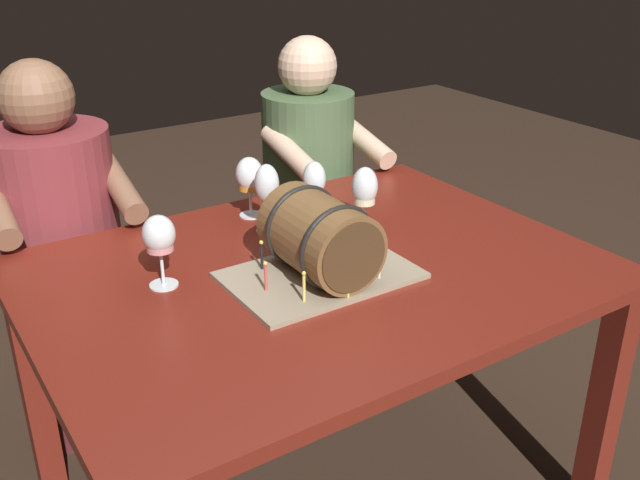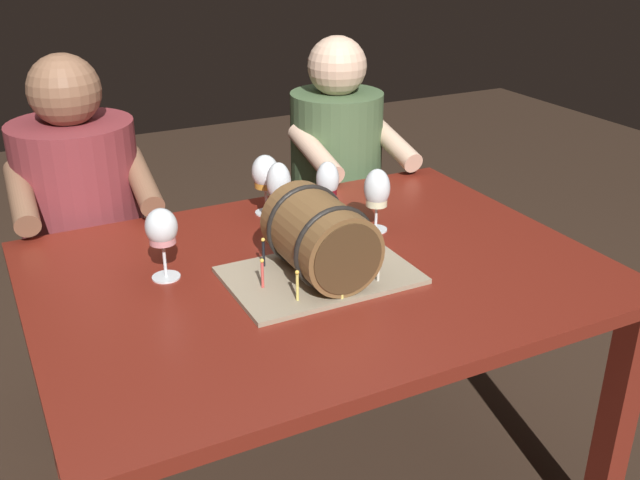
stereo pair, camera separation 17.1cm
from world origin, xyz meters
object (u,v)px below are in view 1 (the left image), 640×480
at_px(wine_glass_empty, 267,186).
at_px(wine_glass_amber, 249,177).
at_px(person_seated_left, 64,265).
at_px(person_seated_right, 309,213).
at_px(wine_glass_red, 314,182).
at_px(dining_table, 315,302).
at_px(wine_glass_white, 365,189).
at_px(barrel_cake, 320,241).
at_px(wine_glass_rose, 159,237).

height_order(wine_glass_empty, wine_glass_amber, wine_glass_empty).
distance_m(wine_glass_amber, person_seated_left, 0.66).
bearing_deg(person_seated_right, wine_glass_red, -120.64).
relative_size(dining_table, wine_glass_white, 7.75).
bearing_deg(wine_glass_amber, barrel_cake, -95.87).
height_order(barrel_cake, wine_glass_rose, barrel_cake).
distance_m(dining_table, wine_glass_white, 0.35).
distance_m(dining_table, wine_glass_red, 0.36).
height_order(dining_table, person_seated_right, person_seated_right).
distance_m(wine_glass_red, person_seated_right, 0.67).
xyz_separation_m(dining_table, wine_glass_red, (0.15, 0.24, 0.22)).
relative_size(wine_glass_red, person_seated_right, 0.15).
distance_m(dining_table, person_seated_left, 0.87).
bearing_deg(wine_glass_rose, wine_glass_amber, 35.49).
bearing_deg(wine_glass_amber, wine_glass_red, -50.03).
height_order(wine_glass_empty, wine_glass_red, wine_glass_empty).
distance_m(barrel_cake, wine_glass_empty, 0.32).
xyz_separation_m(wine_glass_white, person_seated_right, (0.20, 0.61, -0.33)).
xyz_separation_m(wine_glass_amber, person_seated_left, (-0.47, 0.35, -0.30)).
bearing_deg(wine_glass_amber, person_seated_right, 39.85).
distance_m(wine_glass_empty, wine_glass_amber, 0.13).
xyz_separation_m(barrel_cake, wine_glass_red, (0.17, 0.29, 0.03)).
height_order(wine_glass_white, person_seated_right, person_seated_right).
height_order(wine_glass_white, wine_glass_amber, same).
bearing_deg(wine_glass_amber, wine_glass_white, -48.59).
relative_size(wine_glass_white, person_seated_right, 0.15).
relative_size(dining_table, wine_glass_rose, 7.69).
distance_m(wine_glass_red, person_seated_left, 0.84).
height_order(wine_glass_empty, person_seated_right, person_seated_right).
relative_size(dining_table, barrel_cake, 3.10).
relative_size(barrel_cake, wine_glass_amber, 2.51).
bearing_deg(wine_glass_red, person_seated_left, 139.95).
relative_size(barrel_cake, wine_glass_white, 2.50).
height_order(wine_glass_white, person_seated_left, person_seated_left).
bearing_deg(dining_table, person_seated_left, 121.21).
distance_m(dining_table, wine_glass_empty, 0.35).
bearing_deg(wine_glass_red, wine_glass_white, -46.64).
xyz_separation_m(dining_table, wine_glass_empty, (0.01, 0.26, 0.23)).
bearing_deg(wine_glass_rose, wine_glass_white, 1.67).
xyz_separation_m(dining_table, person_seated_right, (0.45, 0.74, -0.11)).
relative_size(wine_glass_white, person_seated_left, 0.15).
height_order(dining_table, wine_glass_white, wine_glass_white).
height_order(wine_glass_red, wine_glass_amber, wine_glass_red).
distance_m(wine_glass_white, wine_glass_rose, 0.60).
bearing_deg(person_seated_left, wine_glass_rose, -81.55).
bearing_deg(person_seated_right, wine_glass_empty, -132.33).
xyz_separation_m(wine_glass_empty, person_seated_right, (0.43, 0.48, -0.34)).
xyz_separation_m(dining_table, wine_glass_amber, (0.02, 0.39, 0.22)).
bearing_deg(person_seated_left, wine_glass_amber, -36.77).
relative_size(wine_glass_rose, wine_glass_amber, 1.01).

